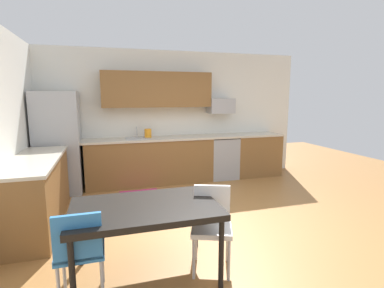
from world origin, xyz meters
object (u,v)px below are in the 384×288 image
refrigerator (58,143)px  kettle (148,134)px  dining_table (145,211)px  chair_far_side (80,248)px  chair_near_table (212,221)px  microwave (221,106)px  oven_range (222,157)px

refrigerator → kettle: refrigerator is taller
dining_table → chair_far_side: chair_far_side is taller
chair_near_table → refrigerator: bearing=121.0°
refrigerator → kettle: (1.66, 0.13, 0.09)m
refrigerator → microwave: (3.25, 0.18, 0.63)m
dining_table → kettle: bearing=81.1°
oven_range → kettle: 1.69m
oven_range → chair_near_table: size_ratio=1.07×
dining_table → kettle: 3.23m
microwave → chair_far_side: (-2.67, -3.45, -1.06)m
microwave → chair_near_table: size_ratio=0.64×
dining_table → chair_far_side: bearing=-158.9°
refrigerator → dining_table: size_ratio=1.33×
oven_range → refrigerator: bearing=-178.6°
oven_range → dining_table: bearing=-123.8°
refrigerator → chair_far_side: bearing=-80.1°
chair_far_side → kettle: size_ratio=4.25×
chair_far_side → microwave: bearing=52.2°
oven_range → chair_near_table: bearing=-114.0°
chair_near_table → chair_far_side: 1.28m
refrigerator → dining_table: bearing=-69.1°
dining_table → microwave: bearing=57.1°
dining_table → refrigerator: bearing=110.9°
oven_range → chair_near_table: (-1.40, -3.15, 0.05)m
chair_far_side → dining_table: bearing=21.1°
oven_range → kettle: (-1.59, 0.05, 0.56)m
refrigerator → kettle: bearing=4.5°
kettle → oven_range: bearing=-1.8°
refrigerator → chair_far_side: (0.57, -3.27, -0.42)m
microwave → dining_table: (-2.08, -3.22, -0.89)m
refrigerator → chair_near_table: (1.84, -3.07, -0.42)m
chair_near_table → dining_table: bearing=177.7°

